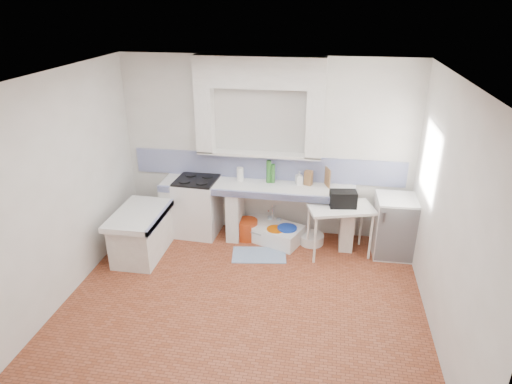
% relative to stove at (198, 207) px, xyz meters
% --- Properties ---
extents(floor, '(4.50, 4.50, 0.00)m').
position_rel_stove_xyz_m(floor, '(1.06, -1.69, -0.46)').
color(floor, brown).
rests_on(floor, ground).
extents(ceiling, '(4.50, 4.50, 0.00)m').
position_rel_stove_xyz_m(ceiling, '(1.06, -1.69, 2.34)').
color(ceiling, white).
rests_on(ceiling, ground).
extents(wall_back, '(4.50, 0.00, 4.50)m').
position_rel_stove_xyz_m(wall_back, '(1.06, 0.31, 0.94)').
color(wall_back, white).
rests_on(wall_back, ground).
extents(wall_front, '(4.50, 0.00, 4.50)m').
position_rel_stove_xyz_m(wall_front, '(1.06, -3.69, 0.94)').
color(wall_front, white).
rests_on(wall_front, ground).
extents(wall_left, '(0.00, 4.50, 4.50)m').
position_rel_stove_xyz_m(wall_left, '(-1.19, -1.69, 0.94)').
color(wall_left, white).
rests_on(wall_left, ground).
extents(wall_right, '(0.00, 4.50, 4.50)m').
position_rel_stove_xyz_m(wall_right, '(3.31, -1.69, 0.94)').
color(wall_right, white).
rests_on(wall_right, ground).
extents(alcove_mass, '(1.90, 0.25, 0.45)m').
position_rel_stove_xyz_m(alcove_mass, '(0.96, 0.18, 2.12)').
color(alcove_mass, white).
rests_on(alcove_mass, ground).
extents(window_frame, '(0.35, 0.86, 1.06)m').
position_rel_stove_xyz_m(window_frame, '(3.49, -0.49, 1.14)').
color(window_frame, '#331C10').
rests_on(window_frame, ground).
extents(lace_valance, '(0.01, 0.84, 0.24)m').
position_rel_stove_xyz_m(lace_valance, '(3.34, -0.49, 1.52)').
color(lace_valance, white).
rests_on(lace_valance, ground).
extents(counter_slab, '(3.00, 0.60, 0.08)m').
position_rel_stove_xyz_m(counter_slab, '(0.96, 0.01, 0.40)').
color(counter_slab, white).
rests_on(counter_slab, ground).
extents(counter_lip, '(3.00, 0.04, 0.10)m').
position_rel_stove_xyz_m(counter_lip, '(0.96, -0.27, 0.40)').
color(counter_lip, navy).
rests_on(counter_lip, ground).
extents(counter_pier_left, '(0.20, 0.55, 0.82)m').
position_rel_stove_xyz_m(counter_pier_left, '(-0.44, 0.01, -0.05)').
color(counter_pier_left, white).
rests_on(counter_pier_left, ground).
extents(counter_pier_mid, '(0.20, 0.55, 0.82)m').
position_rel_stove_xyz_m(counter_pier_mid, '(0.61, 0.01, -0.05)').
color(counter_pier_mid, white).
rests_on(counter_pier_mid, ground).
extents(counter_pier_right, '(0.20, 0.55, 0.82)m').
position_rel_stove_xyz_m(counter_pier_right, '(2.36, 0.01, -0.05)').
color(counter_pier_right, white).
rests_on(counter_pier_right, ground).
extents(peninsula_top, '(0.70, 1.10, 0.08)m').
position_rel_stove_xyz_m(peninsula_top, '(-0.64, -0.79, 0.20)').
color(peninsula_top, white).
rests_on(peninsula_top, ground).
extents(peninsula_base, '(0.60, 1.00, 0.62)m').
position_rel_stove_xyz_m(peninsula_base, '(-0.64, -0.79, -0.15)').
color(peninsula_base, white).
rests_on(peninsula_base, ground).
extents(peninsula_lip, '(0.04, 1.10, 0.10)m').
position_rel_stove_xyz_m(peninsula_lip, '(-0.31, -0.79, 0.20)').
color(peninsula_lip, navy).
rests_on(peninsula_lip, ground).
extents(backsplash, '(4.27, 0.03, 0.40)m').
position_rel_stove_xyz_m(backsplash, '(1.06, 0.29, 0.64)').
color(backsplash, navy).
rests_on(backsplash, ground).
extents(stove, '(0.68, 0.66, 0.91)m').
position_rel_stove_xyz_m(stove, '(0.00, 0.00, 0.00)').
color(stove, white).
rests_on(stove, ground).
extents(sink, '(1.10, 0.85, 0.23)m').
position_rel_stove_xyz_m(sink, '(1.20, -0.04, -0.34)').
color(sink, white).
rests_on(sink, ground).
extents(side_table, '(1.04, 0.76, 0.04)m').
position_rel_stove_xyz_m(side_table, '(2.24, -0.29, -0.07)').
color(side_table, white).
rests_on(side_table, ground).
extents(fridge, '(0.60, 0.60, 0.91)m').
position_rel_stove_xyz_m(fridge, '(3.05, -0.15, -0.00)').
color(fridge, white).
rests_on(fridge, ground).
extents(bucket_red, '(0.41, 0.41, 0.32)m').
position_rel_stove_xyz_m(bucket_red, '(0.82, -0.07, -0.30)').
color(bucket_red, '#B43912').
rests_on(bucket_red, ground).
extents(bucket_orange, '(0.36, 0.36, 0.27)m').
position_rel_stove_xyz_m(bucket_orange, '(1.29, -0.18, -0.32)').
color(bucket_orange, '#E15F02').
rests_on(bucket_orange, ground).
extents(bucket_blue, '(0.34, 0.34, 0.29)m').
position_rel_stove_xyz_m(bucket_blue, '(1.46, -0.13, -0.31)').
color(bucket_blue, '#153BBB').
rests_on(bucket_blue, ground).
extents(basin_white, '(0.46, 0.46, 0.15)m').
position_rel_stove_xyz_m(basin_white, '(1.84, -0.05, -0.38)').
color(basin_white, white).
rests_on(basin_white, ground).
extents(water_bottle_a, '(0.09, 0.09, 0.30)m').
position_rel_stove_xyz_m(water_bottle_a, '(1.15, 0.16, -0.31)').
color(water_bottle_a, silver).
rests_on(water_bottle_a, ground).
extents(water_bottle_b, '(0.10, 0.10, 0.29)m').
position_rel_stove_xyz_m(water_bottle_b, '(1.30, 0.14, -0.31)').
color(water_bottle_b, silver).
rests_on(water_bottle_b, ground).
extents(black_bag, '(0.40, 0.26, 0.24)m').
position_rel_stove_xyz_m(black_bag, '(2.26, -0.27, 0.44)').
color(black_bag, black).
rests_on(black_bag, side_table).
extents(green_bottle_a, '(0.10, 0.10, 0.35)m').
position_rel_stove_xyz_m(green_bottle_a, '(1.12, 0.16, 0.62)').
color(green_bottle_a, '#2C6827').
rests_on(green_bottle_a, counter_slab).
extents(green_bottle_b, '(0.07, 0.07, 0.30)m').
position_rel_stove_xyz_m(green_bottle_b, '(1.19, 0.16, 0.59)').
color(green_bottle_b, '#2C6827').
rests_on(green_bottle_b, counter_slab).
extents(knife_block, '(0.14, 0.13, 0.23)m').
position_rel_stove_xyz_m(knife_block, '(1.74, 0.16, 0.56)').
color(knife_block, brown).
rests_on(knife_block, counter_slab).
extents(cutting_board, '(0.09, 0.20, 0.29)m').
position_rel_stove_xyz_m(cutting_board, '(2.02, 0.16, 0.59)').
color(cutting_board, brown).
rests_on(cutting_board, counter_slab).
extents(paper_towel, '(0.14, 0.14, 0.21)m').
position_rel_stove_xyz_m(paper_towel, '(0.67, 0.16, 0.55)').
color(paper_towel, white).
rests_on(paper_towel, counter_slab).
extents(soap_bottle, '(0.13, 0.13, 0.22)m').
position_rel_stove_xyz_m(soap_bottle, '(1.59, 0.16, 0.55)').
color(soap_bottle, white).
rests_on(soap_bottle, counter_slab).
extents(rug, '(0.86, 0.57, 0.01)m').
position_rel_stove_xyz_m(rug, '(1.09, -0.55, -0.45)').
color(rug, '#356299').
rests_on(rug, ground).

